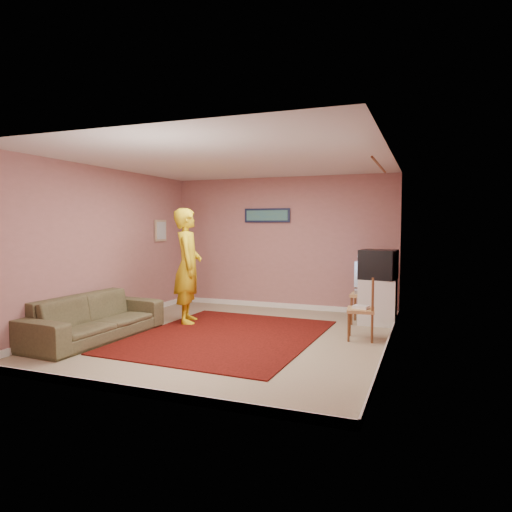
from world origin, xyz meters
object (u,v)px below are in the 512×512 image
at_px(chair_a, 365,288).
at_px(sofa, 95,317).
at_px(chair_b, 361,302).
at_px(tv_cabinet, 378,301).
at_px(crt_tv, 378,264).
at_px(person, 188,266).

height_order(chair_a, sofa, chair_a).
distance_m(chair_a, chair_b, 1.12).
relative_size(tv_cabinet, crt_tv, 1.19).
relative_size(crt_tv, person, 0.33).
distance_m(tv_cabinet, sofa, 4.52).
bearing_deg(tv_cabinet, crt_tv, 171.99).
distance_m(chair_b, sofa, 3.88).
bearing_deg(sofa, chair_b, -66.21).
height_order(chair_b, sofa, chair_b).
bearing_deg(chair_a, tv_cabinet, 14.79).
distance_m(tv_cabinet, person, 3.26).
height_order(tv_cabinet, person, person).
height_order(crt_tv, person, person).
bearing_deg(sofa, crt_tv, -52.68).
distance_m(tv_cabinet, crt_tv, 0.63).
distance_m(tv_cabinet, chair_a, 0.31).
relative_size(chair_b, sofa, 0.22).
bearing_deg(chair_a, chair_b, -84.96).
xyz_separation_m(chair_a, chair_b, (0.08, -1.12, -0.07)).
xyz_separation_m(tv_cabinet, crt_tv, (-0.01, 0.00, 0.63)).
xyz_separation_m(tv_cabinet, chair_b, (-0.12, -1.17, 0.16)).
bearing_deg(crt_tv, sofa, -138.09).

